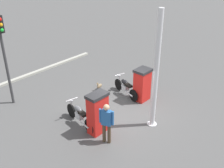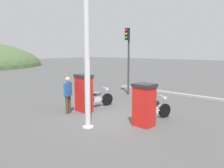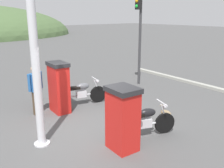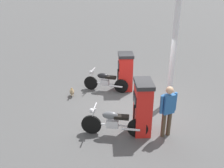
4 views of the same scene
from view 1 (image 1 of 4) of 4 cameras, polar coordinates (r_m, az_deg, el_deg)
The scene contains 10 objects.
ground_plane at distance 11.70m, azimuth 2.67°, elevation -6.64°, with size 120.00×120.00×0.00m, color #4C4C4C.
fuel_pump_near at distance 12.52m, azimuth 6.51°, elevation -0.10°, with size 0.70×0.81×1.59m.
fuel_pump_far at distance 10.25m, azimuth -3.13°, elevation -6.25°, with size 0.61×0.88×1.71m.
motorcycle_near_pump at distance 13.02m, azimuth 2.89°, elevation -0.62°, with size 1.83×0.87×0.93m.
motorcycle_far_pump at distance 10.94m, azimuth -7.03°, elevation -6.67°, with size 2.00×0.77×0.95m.
attendant_person at distance 9.65m, azimuth -1.19°, elevation -8.02°, with size 0.57×0.30×1.64m.
wandering_duck at distance 13.63m, azimuth -2.75°, elevation -0.36°, with size 0.22×0.45×0.45m.
roadside_traffic_light at distance 12.24m, azimuth -22.38°, elevation 7.45°, with size 0.38×0.25×4.13m.
canopy_support_pole at distance 10.08m, azimuth 9.46°, elevation 2.11°, with size 0.40×0.40×4.75m.
road_edge_kerb at distance 15.96m, azimuth -17.12°, elevation 2.05°, with size 0.70×9.00×0.12m.
Camera 1 is at (-5.58, 7.98, 6.49)m, focal length 42.40 mm.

